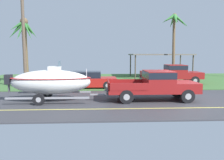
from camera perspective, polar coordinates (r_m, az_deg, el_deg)
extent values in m
cube|color=#38383D|center=(14.68, 17.67, -5.04)|extent=(36.00, 8.00, 0.06)
cube|color=#3D6633|center=(25.14, 8.87, -0.01)|extent=(36.00, 14.00, 0.11)
cube|color=#DBCC4C|center=(13.04, 20.46, -6.44)|extent=(34.20, 0.12, 0.01)
cube|color=maroon|center=(14.30, 9.86, -2.44)|extent=(5.39, 2.07, 0.22)
cube|color=maroon|center=(14.81, 17.23, -1.16)|extent=(1.51, 2.07, 0.38)
cube|color=maroon|center=(14.31, 11.38, 0.12)|extent=(1.62, 2.07, 1.06)
cube|color=black|center=(14.28, 11.41, 1.33)|extent=(1.64, 2.09, 0.38)
cube|color=#621111|center=(14.02, 3.62, -2.00)|extent=(2.27, 2.07, 0.04)
cube|color=maroon|center=(14.97, 3.19, -0.66)|extent=(2.27, 0.08, 0.45)
cube|color=maroon|center=(13.01, 4.12, -1.76)|extent=(2.27, 0.08, 0.45)
cube|color=maroon|center=(13.91, -0.85, -1.20)|extent=(0.08, 2.07, 0.45)
cube|color=#333338|center=(13.97, -1.26, -2.81)|extent=(0.12, 1.87, 0.16)
sphere|color=#B2B2B7|center=(13.95, -1.75, -2.61)|extent=(0.10, 0.10, 0.10)
cylinder|color=black|center=(15.72, 15.75, -2.63)|extent=(0.80, 0.28, 0.80)
cylinder|color=#9E9EA3|center=(15.72, 15.75, -2.63)|extent=(0.36, 0.29, 0.36)
cylinder|color=black|center=(14.01, 18.17, -3.82)|extent=(0.80, 0.28, 0.80)
cylinder|color=#9E9EA3|center=(14.01, 18.17, -3.82)|extent=(0.36, 0.29, 0.36)
cylinder|color=black|center=(14.97, 2.77, -2.84)|extent=(0.80, 0.28, 0.80)
cylinder|color=#9E9EA3|center=(14.97, 2.77, -2.84)|extent=(0.36, 0.29, 0.36)
cylinder|color=black|center=(13.16, 3.57, -4.16)|extent=(0.80, 0.28, 0.80)
cylinder|color=#9E9EA3|center=(13.16, 3.57, -4.16)|extent=(0.36, 0.29, 0.36)
cube|color=gray|center=(13.99, -3.60, -3.59)|extent=(0.90, 0.10, 0.08)
cube|color=gray|center=(15.27, -14.01, -2.92)|extent=(4.63, 0.12, 0.10)
cube|color=gray|center=(13.33, -15.66, -4.34)|extent=(4.63, 0.12, 0.10)
cylinder|color=black|center=(15.43, -15.65, -3.10)|extent=(0.64, 0.22, 0.64)
cylinder|color=#9E9EA3|center=(15.43, -15.65, -3.10)|extent=(0.29, 0.23, 0.29)
cylinder|color=black|center=(13.40, -17.65, -4.61)|extent=(0.64, 0.22, 0.64)
cylinder|color=#9E9EA3|center=(13.40, -17.65, -4.61)|extent=(0.29, 0.23, 0.29)
ellipsoid|color=white|center=(14.18, -14.87, -0.49)|extent=(4.70, 1.86, 1.45)
ellipsoid|color=#B22626|center=(14.16, -14.90, 0.53)|extent=(4.79, 1.90, 0.12)
cube|color=silver|center=(14.08, -14.01, 2.00)|extent=(0.70, 0.60, 0.65)
cube|color=slate|center=(13.99, -12.85, 3.95)|extent=(0.06, 0.56, 0.36)
cube|color=black|center=(14.87, -24.24, 0.17)|extent=(0.36, 0.44, 0.56)
cylinder|color=#4C4C51|center=(14.92, -24.17, -1.36)|extent=(0.12, 0.12, 0.80)
cylinder|color=silver|center=(13.85, -6.34, 1.77)|extent=(0.04, 0.04, 0.50)
cube|color=maroon|center=(22.34, 14.38, 0.68)|extent=(5.59, 1.94, 0.22)
cube|color=maroon|center=(23.00, 19.20, 1.43)|extent=(1.57, 1.94, 0.38)
cube|color=maroon|center=(22.41, 15.38, 2.30)|extent=(1.68, 1.94, 1.05)
cube|color=black|center=(22.39, 15.40, 3.06)|extent=(1.70, 1.96, 0.38)
cube|color=#621111|center=(21.91, 10.33, 1.01)|extent=(2.35, 1.94, 0.04)
cube|color=maroon|center=(22.79, 9.81, 1.75)|extent=(2.35, 0.08, 0.45)
cube|color=maroon|center=(20.99, 10.92, 1.32)|extent=(2.35, 0.08, 0.45)
cube|color=maroon|center=(21.65, 7.42, 1.54)|extent=(0.08, 1.94, 0.45)
cube|color=#333338|center=(21.67, 7.14, 0.50)|extent=(0.12, 1.75, 0.16)
sphere|color=#B2B2B7|center=(21.65, 6.83, 0.63)|extent=(0.10, 0.10, 0.10)
cylinder|color=black|center=(23.81, 18.20, 0.35)|extent=(0.80, 0.28, 0.80)
cylinder|color=#9E9EA3|center=(23.81, 18.20, 0.35)|extent=(0.36, 0.29, 0.36)
cylinder|color=black|center=(22.23, 19.79, -0.13)|extent=(0.80, 0.28, 0.80)
cylinder|color=#9E9EA3|center=(22.23, 19.79, -0.13)|extent=(0.36, 0.29, 0.36)
cylinder|color=black|center=(22.75, 9.53, 0.32)|extent=(0.80, 0.28, 0.80)
cylinder|color=#9E9EA3|center=(22.75, 9.53, 0.32)|extent=(0.36, 0.29, 0.36)
cylinder|color=black|center=(21.09, 10.53, -0.19)|extent=(0.80, 0.28, 0.80)
cylinder|color=#9E9EA3|center=(21.09, 10.53, -0.19)|extent=(0.36, 0.29, 0.36)
cube|color=#B21E19|center=(19.03, -6.04, -0.45)|extent=(4.68, 1.76, 0.70)
cube|color=black|center=(18.98, -6.77, 1.34)|extent=(2.62, 1.62, 0.50)
cylinder|color=black|center=(19.82, -1.32, -0.72)|extent=(0.66, 0.22, 0.66)
cylinder|color=#9E9EA3|center=(19.82, -1.32, -0.72)|extent=(0.30, 0.23, 0.30)
cylinder|color=black|center=(18.26, -1.18, -1.35)|extent=(0.66, 0.22, 0.66)
cylinder|color=#9E9EA3|center=(18.26, -1.18, -1.35)|extent=(0.30, 0.23, 0.30)
cylinder|color=black|center=(19.99, -10.47, -0.76)|extent=(0.66, 0.22, 0.66)
cylinder|color=#9E9EA3|center=(19.99, -10.47, -0.76)|extent=(0.30, 0.23, 0.30)
cylinder|color=black|center=(18.44, -11.11, -1.39)|extent=(0.66, 0.22, 0.66)
cylinder|color=#9E9EA3|center=(18.44, -11.11, -1.39)|extent=(0.30, 0.23, 0.30)
cylinder|color=#4C4238|center=(30.68, 16.53, 3.48)|extent=(0.14, 0.14, 2.66)
cylinder|color=#4C4238|center=(26.93, 19.38, 2.98)|extent=(0.14, 0.14, 2.66)
cylinder|color=#4C4238|center=(29.19, 4.59, 3.58)|extent=(0.14, 0.14, 2.66)
cylinder|color=#4C4238|center=(25.21, 5.79, 3.09)|extent=(0.14, 0.14, 2.66)
cube|color=#6B665B|center=(27.78, 11.75, 6.20)|extent=(6.89, 4.53, 0.14)
cylinder|color=brown|center=(25.17, 15.00, 7.55)|extent=(0.29, 0.53, 6.75)
cone|color=#387A38|center=(25.53, 16.61, 13.82)|extent=(1.50, 0.46, 1.37)
cone|color=#387A38|center=(26.02, 15.64, 14.29)|extent=(1.04, 1.30, 0.86)
cone|color=#387A38|center=(25.96, 14.67, 13.76)|extent=(0.44, 1.49, 1.37)
cone|color=#387A38|center=(25.50, 13.79, 14.43)|extent=(1.43, 0.92, 0.99)
cone|color=#387A38|center=(25.01, 14.06, 14.61)|extent=(1.53, 0.97, 1.03)
cone|color=#387A38|center=(24.68, 15.48, 14.24)|extent=(0.68, 1.74, 1.36)
cone|color=#387A38|center=(24.88, 16.78, 13.80)|extent=(1.30, 1.69, 1.54)
sphere|color=brown|center=(25.47, 15.24, 15.16)|extent=(0.46, 0.46, 0.46)
cylinder|color=brown|center=(22.60, -20.65, 6.18)|extent=(0.43, 0.68, 5.72)
cone|color=#2D6B2D|center=(22.64, -19.51, 11.64)|extent=(1.37, 0.57, 1.64)
cone|color=#2D6B2D|center=(23.00, -19.91, 11.91)|extent=(0.92, 1.11, 1.33)
cone|color=#2D6B2D|center=(23.48, -20.01, 11.92)|extent=(0.57, 1.89, 1.33)
cone|color=#2D6B2D|center=(23.13, -21.56, 11.50)|extent=(1.21, 1.10, 1.60)
cone|color=#2D6B2D|center=(22.79, -22.54, 11.40)|extent=(1.67, 0.68, 1.77)
cone|color=#2D6B2D|center=(22.55, -22.42, 12.32)|extent=(1.34, 1.09, 1.11)
cone|color=#2D6B2D|center=(22.06, -21.67, 11.36)|extent=(0.56, 1.67, 1.90)
cone|color=#2D6B2D|center=(22.12, -20.11, 11.44)|extent=(1.28, 1.31, 1.87)
sphere|color=brown|center=(22.78, -20.95, 13.38)|extent=(0.69, 0.69, 0.69)
cylinder|color=brown|center=(19.09, -21.02, 10.21)|extent=(0.24, 0.24, 8.40)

